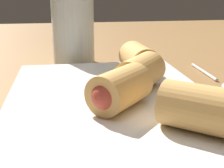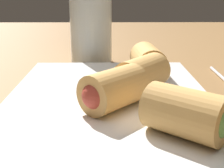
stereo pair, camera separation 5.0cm
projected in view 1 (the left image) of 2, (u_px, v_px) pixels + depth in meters
table_surface at (110, 116)px, 38.10cm from camera, size 180.00×140.00×2.00cm
serving_plate at (112, 104)px, 37.05cm from camera, size 35.14×24.44×1.50cm
roll_front_left at (204, 109)px, 27.85cm from camera, size 7.77×8.09×4.35cm
roll_front_right at (139, 74)px, 38.85cm from camera, size 8.13×7.64×4.35cm
roll_back_left at (118, 90)px, 32.98cm from camera, size 8.03×7.88×4.35cm
roll_back_right at (139, 60)px, 46.08cm from camera, size 7.82×4.86×4.35cm
spoon at (224, 83)px, 45.72cm from camera, size 16.01×2.52×1.10cm
drinking_glass at (73, 29)px, 57.76cm from camera, size 7.80×7.80×12.88cm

